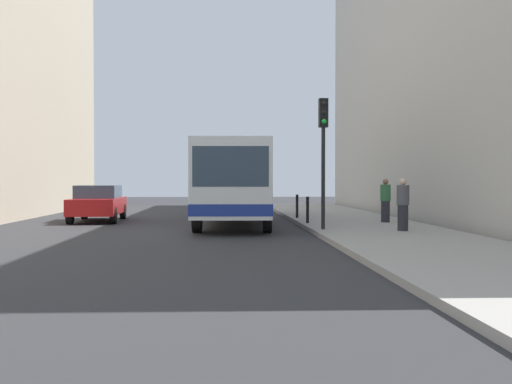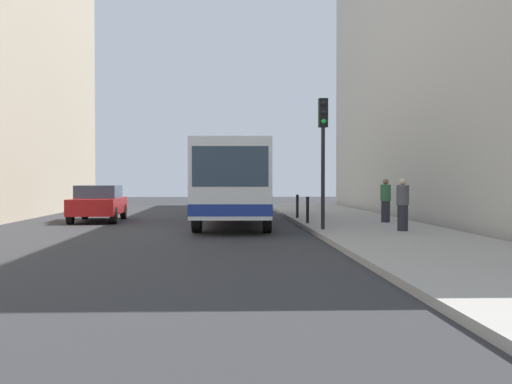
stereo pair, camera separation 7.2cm
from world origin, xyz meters
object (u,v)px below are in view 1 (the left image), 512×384
object	(u,v)px
car_beside_bus	(98,202)
bollard_near	(308,210)
pedestrian_near_signal	(403,205)
traffic_light	(323,138)
pedestrian_mid_sidewalk	(385,201)
bollard_mid	(297,206)
bus	(235,179)

from	to	relation	value
car_beside_bus	bollard_near	bearing A→B (deg)	154.26
bollard_near	pedestrian_near_signal	xyz separation A→B (m)	(2.43, -3.40, 0.32)
traffic_light	pedestrian_mid_sidewalk	xyz separation A→B (m)	(2.81, 2.94, -2.07)
car_beside_bus	bollard_mid	distance (m)	8.17
car_beside_bus	bollard_mid	xyz separation A→B (m)	(8.15, -0.55, -0.16)
car_beside_bus	pedestrian_near_signal	world-z (taller)	pedestrian_near_signal
bollard_mid	pedestrian_near_signal	distance (m)	6.80
car_beside_bus	pedestrian_mid_sidewalk	bearing A→B (deg)	161.13
pedestrian_near_signal	car_beside_bus	bearing A→B (deg)	-157.11
bollard_near	pedestrian_near_signal	bearing A→B (deg)	-54.52
bollard_mid	car_beside_bus	bearing A→B (deg)	176.15
pedestrian_near_signal	pedestrian_mid_sidewalk	xyz separation A→B (m)	(0.49, 3.65, -0.01)
pedestrian_mid_sidewalk	bollard_near	bearing A→B (deg)	-17.27
pedestrian_near_signal	pedestrian_mid_sidewalk	bearing A→B (deg)	138.42
bollard_near	pedestrian_near_signal	size ratio (longest dim) A/B	0.59
car_beside_bus	pedestrian_mid_sidewalk	size ratio (longest dim) A/B	2.81
bus	car_beside_bus	bearing A→B (deg)	-12.68
bollard_mid	pedestrian_mid_sidewalk	xyz separation A→B (m)	(2.91, -2.70, 0.31)
bus	bollard_near	world-z (taller)	bus
bollard_near	bollard_mid	bearing A→B (deg)	90.00
car_beside_bus	pedestrian_mid_sidewalk	distance (m)	11.53
pedestrian_near_signal	pedestrian_mid_sidewalk	size ratio (longest dim) A/B	1.01
traffic_light	pedestrian_near_signal	distance (m)	3.18
traffic_light	bollard_near	xyz separation A→B (m)	(-0.10, 2.69, -2.38)
bollard_mid	pedestrian_near_signal	size ratio (longest dim) A/B	0.59
traffic_light	bollard_near	world-z (taller)	traffic_light
bollard_near	traffic_light	bearing A→B (deg)	-87.87
car_beside_bus	bollard_near	xyz separation A→B (m)	(8.15, -3.50, -0.16)
pedestrian_near_signal	bus	bearing A→B (deg)	-171.07
bollard_near	pedestrian_mid_sidewalk	size ratio (longest dim) A/B	0.60
bus	car_beside_bus	distance (m)	5.87
traffic_light	bollard_near	bearing A→B (deg)	92.13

